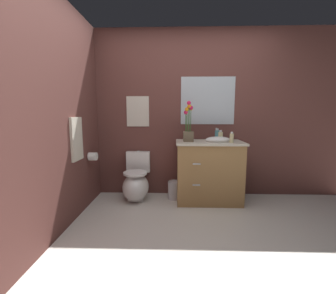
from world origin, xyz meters
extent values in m
plane|color=beige|center=(0.00, 0.00, 0.00)|extent=(9.25, 9.25, 0.00)
cube|color=brown|center=(0.20, 1.49, 1.25)|extent=(4.32, 0.05, 2.50)
cube|color=brown|center=(-1.41, 0.44, 1.25)|extent=(0.05, 4.11, 2.50)
ellipsoid|color=white|center=(-0.76, 1.15, 0.20)|extent=(0.38, 0.48, 0.40)
cube|color=white|center=(-0.76, 1.20, 0.09)|extent=(0.22, 0.26, 0.18)
cube|color=white|center=(-0.76, 1.43, 0.52)|extent=(0.36, 0.13, 0.32)
cylinder|color=white|center=(-0.76, 1.13, 0.42)|extent=(0.34, 0.34, 0.03)
cylinder|color=#B7B7BC|center=(-0.76, 1.43, 0.68)|extent=(0.04, 0.04, 0.02)
cube|color=#9E7242|center=(0.29, 1.17, 0.42)|extent=(0.90, 0.52, 0.84)
cube|color=beige|center=(0.29, 1.17, 0.86)|extent=(0.94, 0.56, 0.03)
ellipsoid|color=white|center=(0.41, 1.17, 0.89)|extent=(0.36, 0.26, 0.10)
cylinder|color=#B7B7BC|center=(0.41, 1.33, 0.96)|extent=(0.02, 0.02, 0.18)
cube|color=#B7B7BC|center=(0.09, 0.90, 0.61)|extent=(0.10, 0.02, 0.02)
cube|color=#B7B7BC|center=(0.09, 0.90, 0.32)|extent=(0.10, 0.02, 0.02)
cube|color=brown|center=(-0.01, 1.15, 0.94)|extent=(0.14, 0.14, 0.14)
cylinder|color=#386B2D|center=(0.02, 1.14, 1.18)|extent=(0.01, 0.01, 0.33)
sphere|color=#E01E51|center=(0.02, 1.14, 1.34)|extent=(0.06, 0.06, 0.06)
cylinder|color=#386B2D|center=(0.02, 1.17, 1.17)|extent=(0.01, 0.01, 0.32)
sphere|color=orange|center=(0.02, 1.17, 1.33)|extent=(0.06, 0.06, 0.06)
cylinder|color=#386B2D|center=(-0.03, 1.19, 1.17)|extent=(0.01, 0.01, 0.31)
sphere|color=#E01E51|center=(-0.03, 1.19, 1.32)|extent=(0.06, 0.06, 0.06)
cylinder|color=#386B2D|center=(-0.05, 1.16, 1.14)|extent=(0.01, 0.01, 0.26)
sphere|color=#E01E51|center=(-0.05, 1.16, 1.28)|extent=(0.06, 0.06, 0.06)
cylinder|color=#386B2D|center=(-0.03, 1.14, 1.17)|extent=(0.01, 0.01, 0.31)
sphere|color=orange|center=(-0.03, 1.14, 1.32)|extent=(0.06, 0.06, 0.06)
cylinder|color=#386B2D|center=(-0.01, 1.13, 1.21)|extent=(0.01, 0.01, 0.39)
sphere|color=#E01E51|center=(-0.01, 1.13, 1.40)|extent=(0.06, 0.06, 0.06)
cylinder|color=#386B2D|center=(0.00, 1.14, 1.19)|extent=(0.01, 0.01, 0.35)
sphere|color=orange|center=(0.00, 1.14, 1.36)|extent=(0.06, 0.06, 0.06)
cylinder|color=teal|center=(0.42, 1.30, 0.95)|extent=(0.07, 0.07, 0.15)
cylinder|color=#B7B7BC|center=(0.42, 1.30, 1.03)|extent=(0.04, 0.04, 0.02)
cylinder|color=beige|center=(0.45, 1.20, 0.94)|extent=(0.06, 0.06, 0.13)
cylinder|color=silver|center=(0.45, 1.20, 1.02)|extent=(0.04, 0.04, 0.02)
cylinder|color=beige|center=(0.56, 1.02, 0.93)|extent=(0.05, 0.05, 0.12)
cylinder|color=silver|center=(0.56, 1.02, 1.01)|extent=(0.03, 0.03, 0.02)
cylinder|color=#B7B7BC|center=(-0.20, 1.23, 0.13)|extent=(0.18, 0.18, 0.26)
torus|color=#B7B7BC|center=(-0.20, 1.23, 0.27)|extent=(0.18, 0.18, 0.01)
cube|color=beige|center=(-0.76, 1.46, 1.29)|extent=(0.34, 0.01, 0.45)
cube|color=#B2BCC6|center=(0.29, 1.46, 1.45)|extent=(0.80, 0.01, 0.70)
cube|color=beige|center=(-1.37, 0.64, 0.96)|extent=(0.03, 0.28, 0.52)
cylinder|color=white|center=(-1.32, 1.00, 0.68)|extent=(0.11, 0.11, 0.11)
camera|label=1|loc=(-0.19, -2.05, 1.27)|focal=24.54mm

